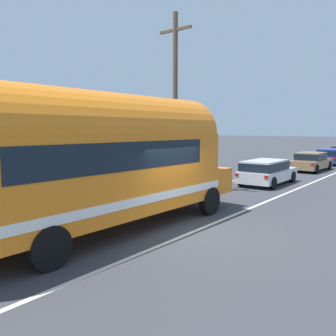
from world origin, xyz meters
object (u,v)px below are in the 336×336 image
object	(u,v)px
car_second	(311,161)
car_third	(331,156)
utility_pole	(175,101)
car_lead	(266,171)
painted_bus	(96,156)

from	to	relation	value
car_second	car_third	xyz separation A→B (m)	(0.00, 5.92, 0.04)
utility_pole	car_lead	xyz separation A→B (m)	(2.64, 4.94, -3.64)
car_lead	car_third	world-z (taller)	same
car_second	car_third	distance (m)	5.92
painted_bus	car_second	distance (m)	20.40
car_second	car_lead	bearing A→B (deg)	-90.16
utility_pole	car_second	world-z (taller)	utility_pole
utility_pole	car_second	xyz separation A→B (m)	(2.66, 13.30, -3.68)
car_lead	car_third	xyz separation A→B (m)	(0.03, 14.28, -0.00)
painted_bus	car_third	bearing A→B (deg)	89.61
utility_pole	car_third	size ratio (longest dim) A/B	1.94
car_second	painted_bus	bearing A→B (deg)	-90.49
car_lead	painted_bus	bearing A→B (deg)	-90.72
car_lead	car_third	bearing A→B (deg)	89.89
utility_pole	painted_bus	bearing A→B (deg)	-70.56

